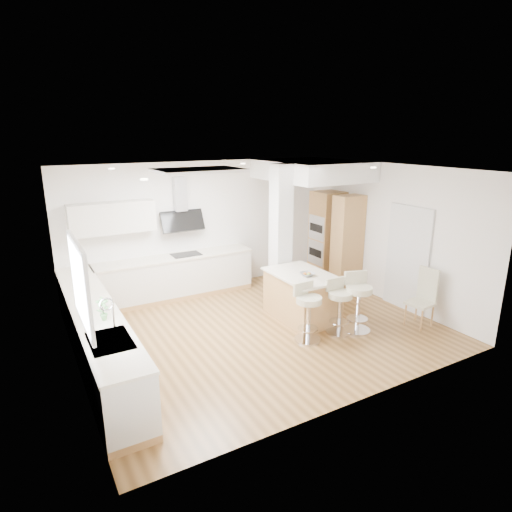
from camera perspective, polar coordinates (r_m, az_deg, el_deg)
ground at (r=7.74m, az=0.38°, el=-9.64°), size 6.00×6.00×0.00m
ceiling at (r=7.74m, az=0.38°, el=-9.64°), size 6.00×5.00×0.02m
wall_back at (r=9.43m, az=-7.24°, el=3.95°), size 6.00×0.04×2.80m
wall_left at (r=6.37m, az=-23.71°, el=-3.26°), size 0.04×5.00×2.80m
wall_right at (r=9.08m, az=17.04°, el=2.89°), size 0.04×5.00×2.80m
skylight at (r=7.19m, az=-7.60°, el=11.23°), size 4.10×2.10×0.06m
window_left at (r=5.43m, az=-22.48°, el=-3.06°), size 0.06×1.28×1.07m
doorway_right at (r=8.78m, az=19.52°, el=-0.48°), size 0.05×1.00×2.10m
counter_left at (r=6.96m, az=-20.58°, el=-9.69°), size 0.63×4.50×1.35m
counter_back at (r=9.06m, az=-11.75°, el=-1.39°), size 3.62×0.63×2.50m
pillar at (r=8.57m, az=3.31°, el=2.81°), size 0.35×0.35×2.80m
soffit at (r=9.34m, az=7.43°, el=11.27°), size 1.78×2.20×0.40m
oven_column at (r=9.81m, az=10.40°, el=2.18°), size 0.63×1.21×2.10m
peninsula at (r=8.06m, az=6.13°, el=-5.27°), size 0.95×1.43×0.94m
bar_stool_a at (r=7.17m, az=6.93°, el=-7.05°), size 0.46×0.46×0.99m
bar_stool_b at (r=7.52m, az=11.01°, el=-6.24°), size 0.45×0.45×0.97m
bar_stool_c at (r=7.65m, az=13.45°, el=-5.60°), size 0.59×0.59×1.06m
dining_chair at (r=8.26m, az=21.48°, el=-4.87°), size 0.46×0.46×1.06m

